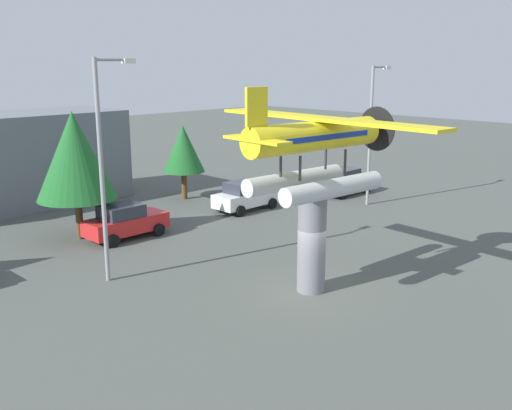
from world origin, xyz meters
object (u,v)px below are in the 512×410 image
(car_far_white, at_px, (245,196))
(car_distant_black, at_px, (344,181))
(streetlight_secondary, at_px, (372,126))
(tree_center_back, at_px, (183,149))
(car_mid_red, at_px, (125,221))
(storefront_building, at_px, (1,162))
(floatplane_monument, at_px, (316,149))
(display_pedestal, at_px, (312,243))
(tree_east, at_px, (75,156))
(streetlight_primary, at_px, (105,157))

(car_far_white, xyz_separation_m, car_distant_black, (7.74, -1.64, 0.00))
(streetlight_secondary, height_order, tree_center_back, streetlight_secondary)
(car_mid_red, distance_m, storefront_building, 11.10)
(storefront_building, bearing_deg, floatplane_monument, -82.72)
(car_far_white, relative_size, car_distant_black, 1.00)
(car_distant_black, distance_m, tree_center_back, 10.99)
(display_pedestal, bearing_deg, streetlight_secondary, 25.42)
(floatplane_monument, xyz_separation_m, tree_center_back, (6.34, 15.91, -2.30))
(car_distant_black, height_order, tree_east, tree_east)
(floatplane_monument, bearing_deg, tree_east, 107.78)
(car_far_white, bearing_deg, car_mid_red, 178.50)
(storefront_building, relative_size, tree_center_back, 3.07)
(car_distant_black, bearing_deg, car_mid_red, 173.41)
(car_distant_black, height_order, storefront_building, storefront_building)
(car_mid_red, distance_m, streetlight_primary, 7.22)
(floatplane_monument, relative_size, tree_center_back, 2.17)
(car_far_white, distance_m, streetlight_secondary, 8.84)
(tree_center_back, bearing_deg, car_far_white, -81.59)
(floatplane_monument, xyz_separation_m, streetlight_secondary, (13.58, 6.53, -0.68))
(display_pedestal, relative_size, car_distant_black, 0.93)
(storefront_building, bearing_deg, display_pedestal, -83.05)
(streetlight_secondary, height_order, tree_east, streetlight_secondary)
(storefront_building, bearing_deg, streetlight_secondary, -43.38)
(floatplane_monument, relative_size, tree_east, 1.63)
(car_far_white, xyz_separation_m, storefront_building, (-9.89, 11.04, 1.95))
(display_pedestal, xyz_separation_m, storefront_building, (-2.68, 22.00, 0.88))
(tree_east, relative_size, tree_center_back, 1.33)
(streetlight_secondary, xyz_separation_m, storefront_building, (-16.39, 15.49, -2.06))
(floatplane_monument, bearing_deg, streetlight_primary, 131.46)
(display_pedestal, relative_size, tree_center_back, 0.81)
(car_distant_black, height_order, streetlight_primary, streetlight_primary)
(car_mid_red, xyz_separation_m, streetlight_secondary, (14.83, -4.67, 4.02))
(tree_east, bearing_deg, streetlight_secondary, -20.63)
(streetlight_secondary, bearing_deg, car_mid_red, 162.53)
(display_pedestal, relative_size, floatplane_monument, 0.37)
(car_mid_red, xyz_separation_m, tree_center_back, (7.60, 4.72, 2.40))
(car_distant_black, bearing_deg, display_pedestal, -148.03)
(tree_east, distance_m, tree_center_back, 9.84)
(display_pedestal, bearing_deg, streetlight_primary, 125.92)
(car_mid_red, distance_m, tree_center_back, 9.26)
(storefront_building, bearing_deg, tree_center_back, -33.68)
(streetlight_primary, distance_m, streetlight_secondary, 18.50)
(car_mid_red, distance_m, car_far_white, 8.33)
(streetlight_primary, bearing_deg, display_pedestal, -54.08)
(floatplane_monument, relative_size, storefront_building, 0.71)
(floatplane_monument, height_order, tree_east, floatplane_monument)
(display_pedestal, height_order, tree_center_back, tree_center_back)
(car_mid_red, relative_size, storefront_building, 0.28)
(display_pedestal, xyz_separation_m, streetlight_secondary, (13.71, 6.51, 2.94))
(car_mid_red, bearing_deg, floatplane_monument, -83.60)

